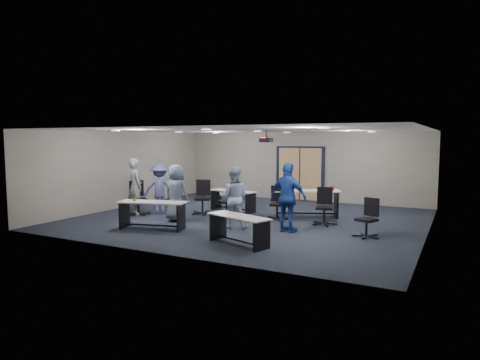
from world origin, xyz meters
The scene contains 25 objects.
floor centered at (0.00, 0.00, 0.00)m, with size 10.00×10.00×0.00m, color black.
back_wall centered at (0.00, 4.50, 1.35)m, with size 10.00×0.04×2.70m, color gray.
front_wall centered at (0.00, -4.50, 1.35)m, with size 10.00×0.04×2.70m, color gray.
left_wall centered at (-5.00, 0.00, 1.35)m, with size 0.04×9.00×2.70m, color gray.
right_wall centered at (5.00, 0.00, 1.35)m, with size 0.04×9.00×2.70m, color gray.
ceiling centered at (0.00, 0.00, 2.70)m, with size 10.00×9.00×0.04m, color silver.
double_door centered at (0.00, 4.46, 1.05)m, with size 2.00×0.07×2.20m.
exit_sign centered at (-1.60, 4.44, 2.45)m, with size 0.32×0.07×0.18m.
ceiling_projector centered at (0.30, 0.50, 2.40)m, with size 0.35×0.32×0.37m.
ceiling_can_lights centered at (0.00, 0.25, 2.67)m, with size 6.24×5.74×0.02m, color white, non-canonical shape.
table_front_left centered at (-1.69, -2.59, 0.52)m, with size 1.95×1.08×1.03m.
table_front_right centered at (1.18, -3.01, 0.46)m, with size 1.75×1.07×0.67m.
table_back_left centered at (-1.15, 1.01, 0.47)m, with size 1.78×0.89×0.69m.
table_back_right centered at (1.44, 1.09, 0.58)m, with size 2.17×1.47×0.98m.
chair_back_a centered at (-1.71, -0.03, 0.56)m, with size 0.70×0.70×1.11m, color black, non-canonical shape.
chair_back_b centered at (-0.90, 0.12, 0.49)m, with size 0.62×0.62×0.98m, color black, non-canonical shape.
chair_back_c centered at (0.80, 0.24, 0.51)m, with size 0.64×0.64×1.01m, color black, non-canonical shape.
chair_back_d centered at (2.28, 0.13, 0.53)m, with size 0.67×0.67×1.06m, color black, non-canonical shape.
chair_loose_left centered at (-3.46, -1.10, 0.55)m, with size 0.69×0.69×1.10m, color black, non-canonical shape.
chair_loose_right centered at (3.67, -0.93, 0.49)m, with size 0.61×0.61×0.98m, color black, non-canonical shape.
person_gray centered at (-3.59, -1.08, 0.92)m, with size 0.67×0.44×1.83m, color gray.
person_plaid centered at (-1.76, -1.38, 0.85)m, with size 0.83×0.54×1.69m, color slate.
person_lightblue centered at (0.20, -1.42, 0.84)m, with size 0.82×0.64×1.69m, color #9BACCD.
person_navy centered at (1.72, -1.25, 0.92)m, with size 1.07×0.45×1.83m, color #1B3D94.
person_back centered at (-3.00, -0.57, 0.82)m, with size 1.06×0.61×1.65m, color #44477A.
Camera 1 is at (5.71, -11.62, 2.44)m, focal length 32.00 mm.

